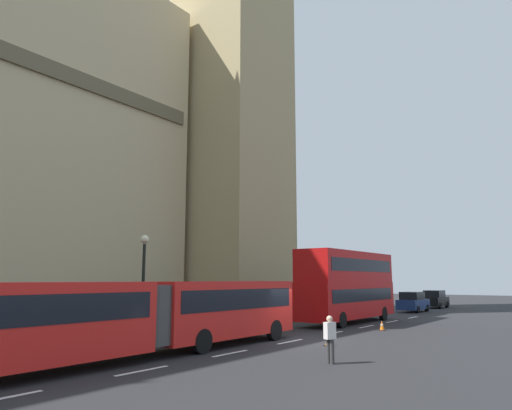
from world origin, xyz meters
TOP-DOWN VIEW (x-y plane):
  - ground_plane at (0.00, 0.00)m, footprint 160.00×160.00m
  - lane_centre_marking at (1.62, 0.00)m, footprint 34.40×0.16m
  - articulated_bus at (-8.21, 1.99)m, footprint 17.97×2.54m
  - double_decker_bus at (10.22, 2.00)m, footprint 10.87×2.54m
  - sedan_lead at (24.30, 2.06)m, footprint 4.40×1.86m
  - sedan_trailing at (32.03, 2.20)m, footprint 4.40×1.86m
  - traffic_cone_west at (-0.94, -2.21)m, footprint 0.36×0.36m
  - traffic_cone_middle at (6.92, -1.68)m, footprint 0.36×0.36m
  - street_lamp at (-4.40, 6.50)m, footprint 0.44×0.44m
  - pedestrian_near_cones at (-5.04, -4.42)m, footprint 0.46×0.38m

SIDE VIEW (x-z plane):
  - ground_plane at x=0.00m, z-range 0.00..0.00m
  - lane_centre_marking at x=1.62m, z-range 0.00..0.01m
  - traffic_cone_west at x=-0.94m, z-range -0.01..0.57m
  - traffic_cone_middle at x=6.92m, z-range -0.01..0.57m
  - pedestrian_near_cones at x=-5.04m, z-range 0.07..1.76m
  - sedan_lead at x=24.30m, z-range -0.01..1.84m
  - sedan_trailing at x=32.03m, z-range -0.01..1.84m
  - articulated_bus at x=-8.21m, z-range 0.30..3.20m
  - double_decker_bus at x=10.22m, z-range 0.26..5.16m
  - street_lamp at x=-4.40m, z-range 0.42..5.69m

